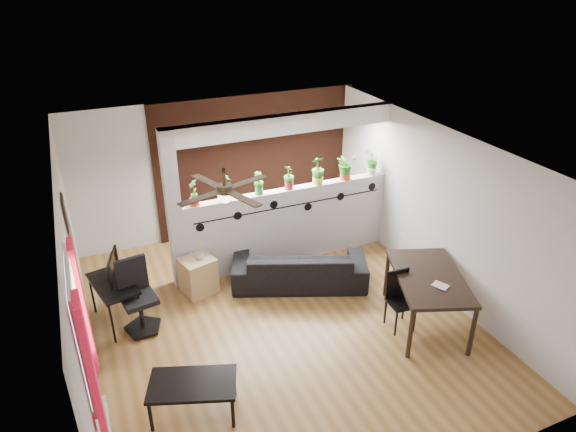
# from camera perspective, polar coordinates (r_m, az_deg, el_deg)

# --- Properties ---
(room_shell) EXTENTS (6.30, 7.10, 2.90)m
(room_shell) POSITION_cam_1_polar(r_m,az_deg,el_deg) (6.96, -1.00, -2.94)
(room_shell) COLOR brown
(room_shell) RESTS_ON ground
(partition_wall) EXTENTS (3.60, 0.18, 1.35)m
(partition_wall) POSITION_cam_1_polar(r_m,az_deg,el_deg) (8.75, 0.10, -1.01)
(partition_wall) COLOR #BCBCC1
(partition_wall) RESTS_ON ground
(ceiling_header) EXTENTS (3.60, 0.18, 0.30)m
(ceiling_header) POSITION_cam_1_polar(r_m,az_deg,el_deg) (8.08, 0.11, 10.21)
(ceiling_header) COLOR silver
(ceiling_header) RESTS_ON room_shell
(pier_column) EXTENTS (0.22, 0.20, 2.60)m
(pier_column) POSITION_cam_1_polar(r_m,az_deg,el_deg) (7.98, -12.57, 0.45)
(pier_column) COLOR #BCBCC1
(pier_column) RESTS_ON ground
(brick_panel) EXTENTS (3.90, 0.05, 2.60)m
(brick_panel) POSITION_cam_1_polar(r_m,az_deg,el_deg) (9.74, -3.37, 5.96)
(brick_panel) COLOR brown
(brick_panel) RESTS_ON ground
(vine_decal) EXTENTS (3.31, 0.01, 0.30)m
(vine_decal) POSITION_cam_1_polar(r_m,az_deg,el_deg) (8.49, 0.36, 1.14)
(vine_decal) COLOR black
(vine_decal) RESTS_ON partition_wall
(window_assembly) EXTENTS (0.09, 1.30, 1.55)m
(window_assembly) POSITION_cam_1_polar(r_m,az_deg,el_deg) (5.47, -21.83, -11.85)
(window_assembly) COLOR white
(window_assembly) RESTS_ON room_shell
(corkboard) EXTENTS (0.03, 0.60, 0.45)m
(corkboard) POSITION_cam_1_polar(r_m,az_deg,el_deg) (7.38, -22.85, -2.96)
(corkboard) COLOR olive
(corkboard) RESTS_ON room_shell
(framed_art) EXTENTS (0.03, 0.34, 0.44)m
(framed_art) POSITION_cam_1_polar(r_m,az_deg,el_deg) (7.12, -23.55, 0.36)
(framed_art) COLOR #8C7259
(framed_art) RESTS_ON room_shell
(ceiling_fan) EXTENTS (1.19, 1.19, 0.43)m
(ceiling_fan) POSITION_cam_1_polar(r_m,az_deg,el_deg) (6.02, -7.03, 2.69)
(ceiling_fan) COLOR black
(ceiling_fan) RESTS_ON room_shell
(potted_plant_0) EXTENTS (0.18, 0.22, 0.42)m
(potted_plant_0) POSITION_cam_1_polar(r_m,az_deg,el_deg) (7.92, -10.44, 2.66)
(potted_plant_0) COLOR red
(potted_plant_0) RESTS_ON partition_wall
(potted_plant_1) EXTENTS (0.22, 0.25, 0.42)m
(potted_plant_1) POSITION_cam_1_polar(r_m,az_deg,el_deg) (8.04, -6.80, 3.28)
(potted_plant_1) COLOR silver
(potted_plant_1) RESTS_ON partition_wall
(potted_plant_2) EXTENTS (0.23, 0.21, 0.38)m
(potted_plant_2) POSITION_cam_1_polar(r_m,az_deg,el_deg) (8.20, -3.28, 3.74)
(potted_plant_2) COLOR #328A39
(potted_plant_2) RESTS_ON partition_wall
(potted_plant_3) EXTENTS (0.24, 0.25, 0.40)m
(potted_plant_3) POSITION_cam_1_polar(r_m,az_deg,el_deg) (8.37, 0.11, 4.39)
(potted_plant_3) COLOR red
(potted_plant_3) RESTS_ON partition_wall
(potted_plant_4) EXTENTS (0.26, 0.21, 0.48)m
(potted_plant_4) POSITION_cam_1_polar(r_m,az_deg,el_deg) (8.57, 3.35, 5.16)
(potted_plant_4) COLOR #E8ED53
(potted_plant_4) RESTS_ON partition_wall
(potted_plant_5) EXTENTS (0.28, 0.24, 0.48)m
(potted_plant_5) POSITION_cam_1_polar(r_m,az_deg,el_deg) (8.80, 6.44, 5.63)
(potted_plant_5) COLOR #D14318
(potted_plant_5) RESTS_ON partition_wall
(potted_plant_6) EXTENTS (0.27, 0.26, 0.42)m
(potted_plant_6) POSITION_cam_1_polar(r_m,az_deg,el_deg) (9.07, 9.34, 5.89)
(potted_plant_6) COLOR silver
(potted_plant_6) RESTS_ON partition_wall
(sofa) EXTENTS (2.19, 1.51, 0.60)m
(sofa) POSITION_cam_1_polar(r_m,az_deg,el_deg) (8.30, 1.27, -5.71)
(sofa) COLOR black
(sofa) RESTS_ON ground
(cube_shelf) EXTENTS (0.59, 0.55, 0.60)m
(cube_shelf) POSITION_cam_1_polar(r_m,az_deg,el_deg) (8.21, -9.94, -6.53)
(cube_shelf) COLOR tan
(cube_shelf) RESTS_ON ground
(cup) EXTENTS (0.15, 0.15, 0.09)m
(cup) POSITION_cam_1_polar(r_m,az_deg,el_deg) (8.03, -9.79, -4.39)
(cup) COLOR gray
(cup) RESTS_ON cube_shelf
(computer_desk) EXTENTS (0.68, 1.01, 0.67)m
(computer_desk) POSITION_cam_1_polar(r_m,az_deg,el_deg) (7.70, -18.88, -7.44)
(computer_desk) COLOR black
(computer_desk) RESTS_ON ground
(monitor) EXTENTS (0.35, 0.14, 0.20)m
(monitor) POSITION_cam_1_polar(r_m,az_deg,el_deg) (7.74, -19.18, -5.86)
(monitor) COLOR black
(monitor) RESTS_ON computer_desk
(office_chair) EXTENTS (0.56, 0.56, 1.07)m
(office_chair) POSITION_cam_1_polar(r_m,az_deg,el_deg) (7.55, -16.31, -9.00)
(office_chair) COLOR black
(office_chair) RESTS_ON ground
(dining_table) EXTENTS (1.37, 1.70, 0.81)m
(dining_table) POSITION_cam_1_polar(r_m,az_deg,el_deg) (7.47, 15.39, -6.97)
(dining_table) COLOR black
(dining_table) RESTS_ON ground
(book) EXTENTS (0.22, 0.25, 0.02)m
(book) POSITION_cam_1_polar(r_m,az_deg,el_deg) (7.17, 16.30, -7.70)
(book) COLOR gray
(book) RESTS_ON dining_table
(folding_chair) EXTENTS (0.38, 0.38, 0.88)m
(folding_chair) POSITION_cam_1_polar(r_m,az_deg,el_deg) (7.47, 12.23, -8.47)
(folding_chair) COLOR black
(folding_chair) RESTS_ON ground
(coffee_table) EXTENTS (1.12, 0.85, 0.46)m
(coffee_table) POSITION_cam_1_polar(r_m,az_deg,el_deg) (6.21, -10.56, -18.06)
(coffee_table) COLOR black
(coffee_table) RESTS_ON ground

